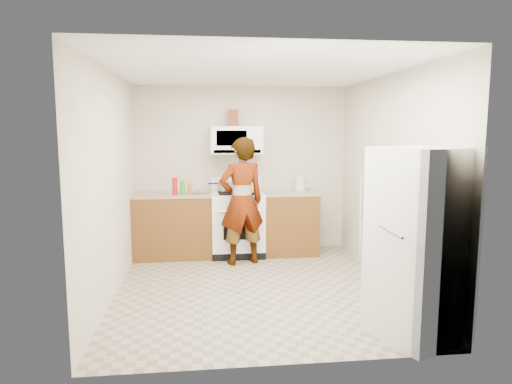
{
  "coord_description": "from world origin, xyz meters",
  "views": [
    {
      "loc": [
        -0.59,
        -5.14,
        1.84
      ],
      "look_at": [
        0.07,
        0.55,
        1.07
      ],
      "focal_mm": 32.0,
      "sensor_mm": 36.0,
      "label": 1
    }
  ],
  "objects": [
    {
      "name": "gas_range",
      "position": [
        -0.1,
        1.48,
        0.49
      ],
      "size": [
        0.76,
        0.65,
        1.13
      ],
      "color": "white",
      "rests_on": "floor"
    },
    {
      "name": "cabinet_right",
      "position": [
        0.68,
        1.49,
        0.45
      ],
      "size": [
        0.8,
        0.62,
        0.9
      ],
      "primitive_type": "cube",
      "color": "brown",
      "rests_on": "floor"
    },
    {
      "name": "counter_left",
      "position": [
        -1.04,
        1.49,
        0.92
      ],
      "size": [
        1.14,
        0.64,
        0.03
      ],
      "primitive_type": "cube",
      "color": "tan",
      "rests_on": "cabinet_left"
    },
    {
      "name": "broom",
      "position": [
        1.57,
        0.86,
        0.62
      ],
      "size": [
        0.14,
        0.26,
        1.22
      ],
      "primitive_type": "cylinder",
      "rotation": [
        0.14,
        -0.14,
        0.35
      ],
      "color": "white",
      "rests_on": "floor"
    },
    {
      "name": "bottle_hot_sauce",
      "position": [
        -0.78,
        1.36,
        1.01
      ],
      "size": [
        0.06,
        0.06,
        0.16
      ],
      "primitive_type": "cylinder",
      "rotation": [
        0.0,
        0.0,
        0.18
      ],
      "color": "#D05717",
      "rests_on": "counter_left"
    },
    {
      "name": "bottle_green_cap",
      "position": [
        -0.89,
        1.32,
        1.04
      ],
      "size": [
        0.08,
        0.08,
        0.2
      ],
      "primitive_type": "cylinder",
      "rotation": [
        0.0,
        0.0,
        -0.41
      ],
      "color": "#1D931A",
      "rests_on": "counter_left"
    },
    {
      "name": "right_wall",
      "position": [
        1.59,
        0.0,
        1.25
      ],
      "size": [
        0.02,
        3.6,
        2.5
      ],
      "primitive_type": "cube",
      "color": "beige",
      "rests_on": "floor"
    },
    {
      "name": "microwave",
      "position": [
        -0.1,
        1.61,
        1.7
      ],
      "size": [
        0.76,
        0.38,
        0.4
      ],
      "primitive_type": "cube",
      "color": "white",
      "rests_on": "back_wall"
    },
    {
      "name": "cabinet_left",
      "position": [
        -1.04,
        1.49,
        0.45
      ],
      "size": [
        1.12,
        0.62,
        0.9
      ],
      "primitive_type": "cube",
      "color": "brown",
      "rests_on": "floor"
    },
    {
      "name": "pot_lid",
      "position": [
        -0.67,
        1.44,
        0.94
      ],
      "size": [
        0.3,
        0.3,
        0.01
      ],
      "primitive_type": "cylinder",
      "rotation": [
        0.0,
        0.0,
        -0.09
      ],
      "color": "silver",
      "rests_on": "counter_left"
    },
    {
      "name": "person",
      "position": [
        -0.07,
        1.02,
        0.88
      ],
      "size": [
        0.73,
        0.57,
        1.75
      ],
      "primitive_type": "imported",
      "rotation": [
        0.0,
        0.0,
        3.41
      ],
      "color": "tan",
      "rests_on": "floor"
    },
    {
      "name": "counter_right",
      "position": [
        0.68,
        1.49,
        0.92
      ],
      "size": [
        0.82,
        0.64,
        0.03
      ],
      "primitive_type": "cube",
      "color": "tan",
      "rests_on": "cabinet_right"
    },
    {
      "name": "jug",
      "position": [
        -0.14,
        1.65,
        2.02
      ],
      "size": [
        0.16,
        0.16,
        0.24
      ],
      "primitive_type": "cube",
      "rotation": [
        0.0,
        0.0,
        -0.17
      ],
      "color": "maroon",
      "rests_on": "microwave"
    },
    {
      "name": "back_wall",
      "position": [
        0.0,
        1.79,
        1.25
      ],
      "size": [
        3.2,
        0.02,
        2.5
      ],
      "primitive_type": "cube",
      "color": "beige",
      "rests_on": "floor"
    },
    {
      "name": "saucepan",
      "position": [
        -0.27,
        1.58,
        1.02
      ],
      "size": [
        0.29,
        0.29,
        0.13
      ],
      "primitive_type": "cylinder",
      "rotation": [
        0.0,
        0.0,
        0.25
      ],
      "color": "#ABAAAF",
      "rests_on": "gas_range"
    },
    {
      "name": "bottle_spray",
      "position": [
        -0.99,
        1.31,
        1.06
      ],
      "size": [
        0.1,
        0.1,
        0.25
      ],
      "primitive_type": "cylinder",
      "rotation": [
        0.0,
        0.0,
        -0.39
      ],
      "color": "#B50F0D",
      "rests_on": "counter_left"
    },
    {
      "name": "floor",
      "position": [
        0.0,
        0.0,
        0.0
      ],
      "size": [
        3.6,
        3.6,
        0.0
      ],
      "primitive_type": "plane",
      "color": "gray",
      "rests_on": "ground"
    },
    {
      "name": "kettle",
      "position": [
        0.88,
        1.64,
        1.03
      ],
      "size": [
        0.19,
        0.19,
        0.2
      ],
      "primitive_type": "cylinder",
      "rotation": [
        0.0,
        0.0,
        0.15
      ],
      "color": "silver",
      "rests_on": "counter_right"
    },
    {
      "name": "fridge",
      "position": [
        1.29,
        -1.42,
        0.85
      ],
      "size": [
        0.92,
        0.92,
        1.7
      ],
      "primitive_type": "cube",
      "rotation": [
        0.0,
        0.0,
        0.39
      ],
      "color": "beige",
      "rests_on": "floor"
    },
    {
      "name": "tray",
      "position": [
        0.07,
        1.37,
        0.96
      ],
      "size": [
        0.29,
        0.25,
        0.05
      ],
      "primitive_type": "cube",
      "rotation": [
        0.0,
        0.0,
        0.42
      ],
      "color": "white",
      "rests_on": "gas_range"
    }
  ]
}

